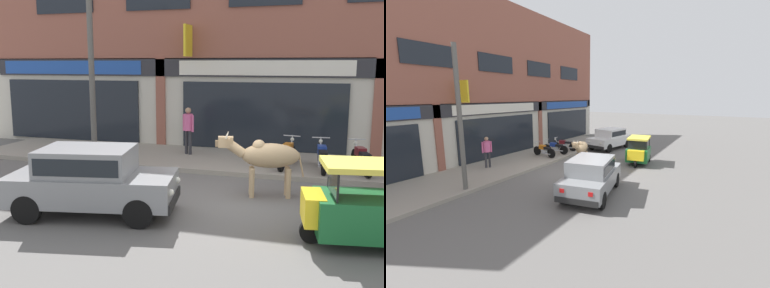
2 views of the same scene
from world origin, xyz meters
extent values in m
plane|color=#605E5B|center=(0.00, 0.00, 0.00)|extent=(90.00, 90.00, 0.00)
cube|color=gray|center=(0.00, 4.00, 0.07)|extent=(19.00, 3.60, 0.14)
cube|color=beige|center=(0.00, 6.07, 1.70)|extent=(23.00, 0.55, 3.40)
cube|color=#28282D|center=(0.00, 5.76, 3.05)|extent=(22.08, 0.08, 0.64)
cube|color=black|center=(-7.67, 5.75, 1.35)|extent=(5.83, 0.10, 2.40)
cube|color=#1E479E|center=(-7.67, 5.73, 3.05)|extent=(6.13, 0.05, 0.52)
cube|color=#8E5142|center=(-3.83, 5.78, 1.70)|extent=(0.36, 0.12, 3.40)
cube|color=black|center=(0.00, 5.75, 1.35)|extent=(5.83, 0.10, 2.40)
cube|color=silver|center=(0.00, 5.73, 3.05)|extent=(6.13, 0.05, 0.52)
cube|color=#8E5142|center=(3.83, 5.78, 1.70)|extent=(0.36, 0.12, 3.40)
cube|color=black|center=(-7.82, 5.77, 5.63)|extent=(2.50, 0.06, 1.00)
cube|color=yellow|center=(-2.61, 5.35, 4.00)|extent=(0.08, 0.80, 1.10)
ellipsoid|color=tan|center=(1.01, 0.58, 1.02)|extent=(1.48, 0.82, 0.60)
sphere|color=tan|center=(0.73, 0.51, 1.25)|extent=(0.32, 0.32, 0.32)
cylinder|color=tan|center=(0.62, 0.34, 0.36)|extent=(0.12, 0.12, 0.72)
cylinder|color=tan|center=(0.55, 0.62, 0.36)|extent=(0.12, 0.12, 0.72)
cylinder|color=tan|center=(1.46, 0.54, 0.36)|extent=(0.12, 0.12, 0.72)
cylinder|color=tan|center=(1.40, 0.81, 0.36)|extent=(0.12, 0.12, 0.72)
cylinder|color=tan|center=(0.21, 0.39, 1.17)|extent=(0.51, 0.34, 0.43)
cube|color=tan|center=(-0.05, 0.33, 1.34)|extent=(0.40, 0.30, 0.26)
cube|color=#957A57|center=(-0.22, 0.29, 1.30)|extent=(0.17, 0.19, 0.14)
cone|color=beige|center=(0.02, 0.24, 1.52)|extent=(0.12, 0.08, 0.19)
cone|color=beige|center=(-0.03, 0.44, 1.52)|extent=(0.12, 0.08, 0.19)
cube|color=tan|center=(0.07, 0.20, 1.40)|extent=(0.07, 0.15, 0.10)
cube|color=tan|center=(0.00, 0.51, 1.40)|extent=(0.07, 0.15, 0.10)
cylinder|color=tan|center=(1.73, 0.74, 0.80)|extent=(0.17, 0.08, 0.60)
cylinder|color=black|center=(-1.45, -0.94, 0.30)|extent=(0.62, 0.29, 0.60)
cylinder|color=black|center=(-1.17, -2.35, 0.30)|extent=(0.62, 0.29, 0.60)
cylinder|color=black|center=(-3.70, -1.38, 0.30)|extent=(0.62, 0.29, 0.60)
cylinder|color=black|center=(-3.42, -2.80, 0.30)|extent=(0.62, 0.29, 0.60)
cube|color=gray|center=(-2.44, -1.87, 0.60)|extent=(3.74, 2.25, 0.60)
cube|color=gray|center=(-2.53, -1.89, 1.18)|extent=(2.14, 1.78, 0.56)
cube|color=black|center=(-2.53, -1.89, 1.18)|extent=(2.00, 1.77, 0.35)
cube|color=black|center=(-0.74, -1.53, 0.38)|extent=(0.41, 1.51, 0.20)
cube|color=black|center=(-4.13, -2.20, 0.38)|extent=(0.41, 1.51, 0.20)
sphere|color=silver|center=(-0.80, -1.06, 0.68)|extent=(0.14, 0.14, 0.14)
sphere|color=silver|center=(-0.62, -2.00, 0.68)|extent=(0.14, 0.14, 0.14)
cube|color=red|center=(-4.25, -1.72, 0.70)|extent=(0.06, 0.16, 0.14)
cube|color=red|center=(-4.06, -2.69, 0.70)|extent=(0.06, 0.16, 0.14)
cylinder|color=black|center=(2.13, -2.10, 0.22)|extent=(0.45, 0.19, 0.44)
cube|color=#19602D|center=(3.02, -1.96, 0.57)|extent=(1.87, 1.42, 0.70)
cube|color=yellow|center=(2.13, -2.10, 0.67)|extent=(0.49, 0.92, 0.52)
cylinder|color=black|center=(2.53, -2.53, 1.19)|extent=(0.04, 0.04, 0.55)
cylinder|color=black|center=(2.37, -1.56, 1.19)|extent=(0.04, 0.04, 0.55)
cube|color=#DBCC42|center=(3.07, -1.95, 1.47)|extent=(1.77, 1.35, 0.10)
cube|color=black|center=(2.45, -2.05, 1.19)|extent=(0.18, 0.92, 0.50)
cylinder|color=black|center=(1.23, 3.93, 0.42)|extent=(0.18, 0.57, 0.56)
cylinder|color=black|center=(1.06, 2.69, 0.42)|extent=(0.18, 0.57, 0.56)
cube|color=#B2B5BA|center=(1.14, 3.29, 0.46)|extent=(0.24, 0.34, 0.24)
cube|color=orange|center=(1.16, 3.45, 0.72)|extent=(0.29, 0.43, 0.24)
cube|color=black|center=(1.11, 3.05, 0.70)|extent=(0.29, 0.55, 0.12)
cylinder|color=#B2B5BA|center=(1.22, 3.87, 0.72)|extent=(0.08, 0.27, 0.59)
cylinder|color=#B2B5BA|center=(1.23, 3.91, 1.00)|extent=(0.52, 0.10, 0.03)
sphere|color=silver|center=(1.24, 3.97, 0.88)|extent=(0.12, 0.12, 0.12)
cylinder|color=#B2B5BA|center=(0.98, 2.95, 0.38)|extent=(0.13, 0.48, 0.06)
cylinder|color=black|center=(2.09, 3.85, 0.42)|extent=(0.16, 0.57, 0.56)
cylinder|color=black|center=(2.23, 2.61, 0.42)|extent=(0.16, 0.57, 0.56)
cube|color=#B2B5BA|center=(2.16, 3.21, 0.46)|extent=(0.23, 0.34, 0.24)
cube|color=navy|center=(2.15, 3.37, 0.72)|extent=(0.28, 0.42, 0.24)
cube|color=black|center=(2.19, 2.97, 0.70)|extent=(0.27, 0.54, 0.12)
cylinder|color=#B2B5BA|center=(2.10, 3.79, 0.72)|extent=(0.07, 0.27, 0.59)
cylinder|color=#B2B5BA|center=(2.10, 3.83, 1.00)|extent=(0.52, 0.09, 0.03)
sphere|color=silver|center=(2.09, 3.89, 0.88)|extent=(0.12, 0.12, 0.12)
cylinder|color=#B2B5BA|center=(2.09, 2.84, 0.38)|extent=(0.11, 0.48, 0.06)
cylinder|color=black|center=(3.10, 3.85, 0.42)|extent=(0.22, 0.57, 0.56)
cylinder|color=black|center=(3.39, 2.64, 0.42)|extent=(0.22, 0.57, 0.56)
cube|color=#B2B5BA|center=(3.25, 3.23, 0.46)|extent=(0.27, 0.36, 0.24)
cube|color=maroon|center=(3.21, 3.38, 0.72)|extent=(0.32, 0.44, 0.24)
cube|color=black|center=(3.30, 2.99, 0.70)|extent=(0.33, 0.56, 0.12)
cylinder|color=#B2B5BA|center=(3.12, 3.80, 0.72)|extent=(0.10, 0.27, 0.59)
cylinder|color=#B2B5BA|center=(3.11, 3.83, 1.00)|extent=(0.51, 0.15, 0.03)
sphere|color=silver|center=(3.09, 3.89, 0.88)|extent=(0.12, 0.12, 0.12)
cylinder|color=#B2B5BA|center=(3.22, 2.85, 0.38)|extent=(0.17, 0.48, 0.06)
cylinder|color=#2D2D33|center=(-2.19, 4.24, 0.55)|extent=(0.11, 0.11, 0.82)
cylinder|color=#2D2D33|center=(-2.35, 4.33, 0.55)|extent=(0.11, 0.11, 0.82)
cylinder|color=#DB5B93|center=(-2.27, 4.29, 1.24)|extent=(0.32, 0.32, 0.56)
cylinder|color=#DB5B93|center=(-2.08, 4.19, 1.21)|extent=(0.08, 0.08, 0.56)
cylinder|color=#DB5B93|center=(-2.45, 4.38, 1.21)|extent=(0.08, 0.08, 0.56)
sphere|color=tan|center=(-2.27, 4.29, 1.64)|extent=(0.20, 0.20, 0.20)
cylinder|color=#595651|center=(-4.86, 2.50, 2.90)|extent=(0.18, 0.18, 5.52)
camera|label=1|loc=(2.36, -10.09, 3.21)|focal=42.00mm
camera|label=2|loc=(-10.85, -6.32, 3.77)|focal=24.00mm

